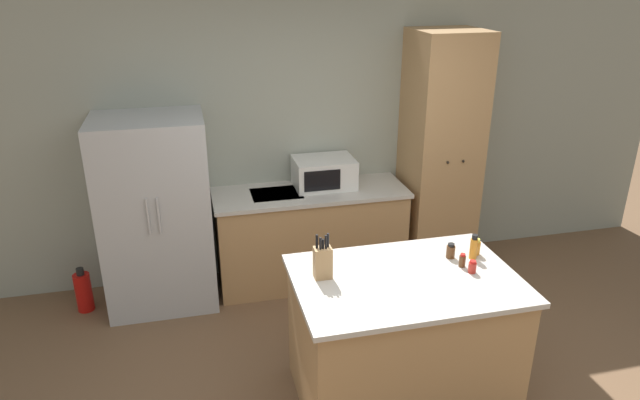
# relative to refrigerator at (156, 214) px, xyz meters

# --- Properties ---
(wall_back) EXTENTS (7.20, 0.06, 2.60)m
(wall_back) POSITION_rel_refrigerator_xyz_m (1.44, 0.38, 0.47)
(wall_back) COLOR #9EA393
(wall_back) RESTS_ON ground_plane
(refrigerator) EXTENTS (0.89, 0.72, 1.66)m
(refrigerator) POSITION_rel_refrigerator_xyz_m (0.00, 0.00, 0.00)
(refrigerator) COLOR #B7BABC
(refrigerator) RESTS_ON ground_plane
(back_counter) EXTENTS (1.74, 0.64, 0.90)m
(back_counter) POSITION_rel_refrigerator_xyz_m (1.34, 0.05, -0.38)
(back_counter) COLOR tan
(back_counter) RESTS_ON ground_plane
(pantry_cabinet) EXTENTS (0.61, 0.63, 2.26)m
(pantry_cabinet) POSITION_rel_refrigerator_xyz_m (2.57, 0.04, 0.30)
(pantry_cabinet) COLOR tan
(pantry_cabinet) RESTS_ON ground_plane
(kitchen_island) EXTENTS (1.42, 0.97, 0.93)m
(kitchen_island) POSITION_rel_refrigerator_xyz_m (1.58, -1.65, -0.36)
(kitchen_island) COLOR tan
(kitchen_island) RESTS_ON ground_plane
(microwave) EXTENTS (0.54, 0.41, 0.26)m
(microwave) POSITION_rel_refrigerator_xyz_m (1.48, 0.13, 0.20)
(microwave) COLOR white
(microwave) RESTS_ON back_counter
(knife_block) EXTENTS (0.11, 0.09, 0.30)m
(knife_block) POSITION_rel_refrigerator_xyz_m (1.07, -1.52, 0.21)
(knife_block) COLOR tan
(knife_block) RESTS_ON kitchen_island
(spice_bottle_tall_dark) EXTENTS (0.05, 0.05, 0.17)m
(spice_bottle_tall_dark) POSITION_rel_refrigerator_xyz_m (2.11, -1.51, 0.18)
(spice_bottle_tall_dark) COLOR orange
(spice_bottle_tall_dark) RESTS_ON kitchen_island
(spice_bottle_short_red) EXTENTS (0.06, 0.06, 0.10)m
(spice_bottle_short_red) POSITION_rel_refrigerator_xyz_m (1.97, -1.47, 0.15)
(spice_bottle_short_red) COLOR #563319
(spice_bottle_short_red) RESTS_ON kitchen_island
(spice_bottle_amber_oil) EXTENTS (0.06, 0.06, 0.11)m
(spice_bottle_amber_oil) POSITION_rel_refrigerator_xyz_m (2.16, -1.46, 0.15)
(spice_bottle_amber_oil) COLOR orange
(spice_bottle_amber_oil) RESTS_ON kitchen_island
(spice_bottle_green_herb) EXTENTS (0.04, 0.04, 0.09)m
(spice_bottle_green_herb) POSITION_rel_refrigerator_xyz_m (1.99, -1.60, 0.15)
(spice_bottle_green_herb) COLOR #563319
(spice_bottle_green_herb) RESTS_ON kitchen_island
(spice_bottle_pale_salt) EXTENTS (0.05, 0.05, 0.09)m
(spice_bottle_pale_salt) POSITION_rel_refrigerator_xyz_m (2.02, -1.69, 0.14)
(spice_bottle_pale_salt) COLOR #B2281E
(spice_bottle_pale_salt) RESTS_ON kitchen_island
(fire_extinguisher) EXTENTS (0.14, 0.14, 0.40)m
(fire_extinguisher) POSITION_rel_refrigerator_xyz_m (-0.67, -0.02, -0.65)
(fire_extinguisher) COLOR red
(fire_extinguisher) RESTS_ON ground_plane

